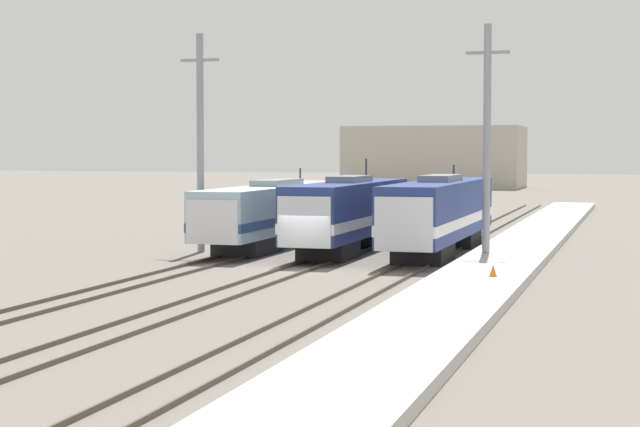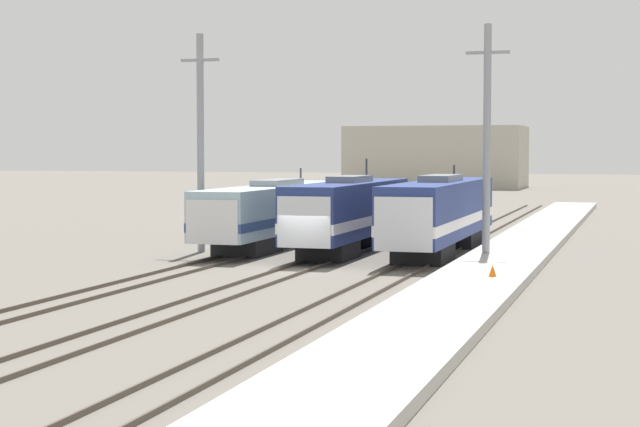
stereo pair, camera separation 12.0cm
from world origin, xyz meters
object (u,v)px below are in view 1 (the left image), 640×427
at_px(catenary_tower_right, 487,140).
at_px(traffic_cone, 493,271).
at_px(locomotive_far_right, 439,214).
at_px(locomotive_center, 347,213).
at_px(catenary_tower_left, 200,141).
at_px(locomotive_far_left, 275,212).

bearing_deg(catenary_tower_right, traffic_cone, -80.30).
bearing_deg(locomotive_far_right, catenary_tower_right, -41.08).
bearing_deg(traffic_cone, catenary_tower_right, 99.70).
relative_size(locomotive_center, locomotive_far_right, 0.88).
distance_m(catenary_tower_left, traffic_cone, 20.84).
bearing_deg(locomotive_center, traffic_cone, -51.50).
xyz_separation_m(locomotive_center, catenary_tower_left, (-7.81, -1.92, 3.94)).
xyz_separation_m(catenary_tower_left, traffic_cone, (17.38, -10.12, -5.45)).
bearing_deg(catenary_tower_right, locomotive_far_left, 162.31).
height_order(catenary_tower_right, traffic_cone, catenary_tower_right).
xyz_separation_m(locomotive_far_left, catenary_tower_left, (-2.87, -4.08, 4.09)).
distance_m(catenary_tower_right, traffic_cone, 11.62).
height_order(locomotive_center, traffic_cone, locomotive_center).
xyz_separation_m(locomotive_far_right, traffic_cone, (4.64, -12.65, -1.54)).
distance_m(locomotive_center, catenary_tower_left, 8.96).
bearing_deg(locomotive_far_left, catenary_tower_right, -17.69).
relative_size(locomotive_center, traffic_cone, 32.80).
height_order(catenary_tower_left, catenary_tower_right, same).
height_order(locomotive_far_left, catenary_tower_left, catenary_tower_left).
xyz_separation_m(locomotive_far_left, locomotive_far_right, (9.88, -1.55, 0.17)).
height_order(locomotive_far_left, traffic_cone, locomotive_far_left).
relative_size(locomotive_center, catenary_tower_right, 1.38).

